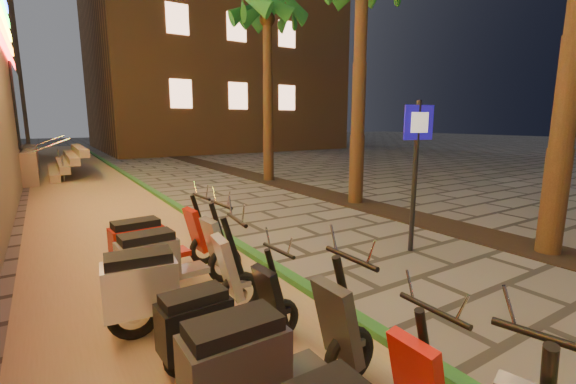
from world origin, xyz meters
TOP-DOWN VIEW (x-y plane):
  - parking_strip at (-2.60, 10.00)m, footprint 3.40×60.00m
  - green_curb at (-0.90, 10.00)m, footprint 0.18×60.00m
  - planting_strip at (3.60, 5.00)m, footprint 1.20×40.00m
  - palm_d at (3.60, 12.00)m, footprint 2.97×3.02m
  - pedestrian_sign at (1.64, 3.37)m, footprint 0.58×0.15m
  - scooter_6 at (-2.50, 1.26)m, footprint 1.73×0.61m
  - scooter_7 at (-2.54, 2.12)m, footprint 1.49×0.52m
  - scooter_8 at (-2.78, 2.98)m, footprint 1.76×0.67m
  - scooter_9 at (-2.53, 3.84)m, footprint 1.70×0.60m
  - scooter_10 at (-2.50, 4.65)m, footprint 1.67×0.60m

SIDE VIEW (x-z plane):
  - parking_strip at x=-2.60m, z-range 0.00..0.01m
  - planting_strip at x=3.60m, z-range 0.00..0.02m
  - green_curb at x=-0.90m, z-range 0.00..0.10m
  - scooter_7 at x=-2.54m, z-range -0.07..0.98m
  - scooter_10 at x=-2.50m, z-range -0.08..1.10m
  - scooter_9 at x=-2.53m, z-range -0.08..1.12m
  - scooter_6 at x=-2.50m, z-range -0.08..1.15m
  - scooter_8 at x=-2.78m, z-range -0.08..1.15m
  - pedestrian_sign at x=1.64m, z-range 0.39..3.03m
  - palm_d at x=3.60m, z-range 2.36..9.53m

